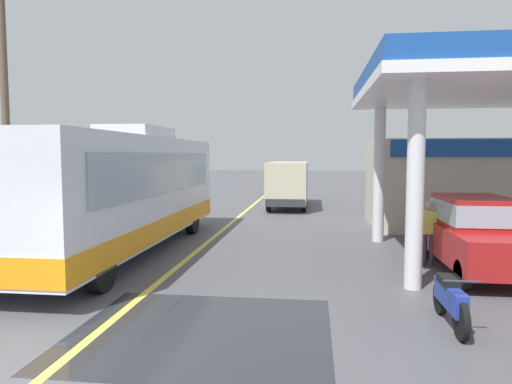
# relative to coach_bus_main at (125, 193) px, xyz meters

# --- Properties ---
(ground) EXTENTS (120.00, 120.00, 0.00)m
(ground) POSITION_rel_coach_bus_main_xyz_m (2.05, 12.33, -1.72)
(ground) COLOR #4C4C51
(lane_divider_stripe) EXTENTS (0.16, 50.00, 0.01)m
(lane_divider_stripe) POSITION_rel_coach_bus_main_xyz_m (2.05, 7.33, -1.72)
(lane_divider_stripe) COLOR #D8CC4C
(lane_divider_stripe) RESTS_ON ground
(wet_puddle_patch) EXTENTS (4.10, 3.62, 0.01)m
(wet_puddle_patch) POSITION_rel_coach_bus_main_xyz_m (3.68, -5.71, -1.72)
(wet_puddle_patch) COLOR #26282D
(wet_puddle_patch) RESTS_ON ground
(coach_bus_main) EXTENTS (2.60, 11.04, 3.69)m
(coach_bus_main) POSITION_rel_coach_bus_main_xyz_m (0.00, 0.00, 0.00)
(coach_bus_main) COLOR silver
(coach_bus_main) RESTS_ON ground
(gas_station_roadside) EXTENTS (9.10, 11.95, 5.10)m
(gas_station_roadside) POSITION_rel_coach_bus_main_xyz_m (11.24, 4.08, 0.91)
(gas_station_roadside) COLOR #194799
(gas_station_roadside) RESTS_ON ground
(car_at_pump) EXTENTS (1.70, 4.20, 1.82)m
(car_at_pump) POSITION_rel_coach_bus_main_xyz_m (9.29, -1.23, -0.71)
(car_at_pump) COLOR maroon
(car_at_pump) RESTS_ON ground
(minibus_opposing_lane) EXTENTS (2.04, 6.13, 2.44)m
(minibus_opposing_lane) POSITION_rel_coach_bus_main_xyz_m (4.08, 12.13, -0.25)
(minibus_opposing_lane) COLOR #BFB799
(minibus_opposing_lane) RESTS_ON ground
(motorcycle_parked_forecourt) EXTENTS (0.55, 1.80, 0.92)m
(motorcycle_parked_forecourt) POSITION_rel_coach_bus_main_xyz_m (7.69, -4.95, -1.28)
(motorcycle_parked_forecourt) COLOR black
(motorcycle_parked_forecourt) RESTS_ON ground
(pedestrian_near_pump) EXTENTS (0.55, 0.22, 1.66)m
(pedestrian_near_pump) POSITION_rel_coach_bus_main_xyz_m (8.35, -0.67, -0.79)
(pedestrian_near_pump) COLOR #33333F
(pedestrian_near_pump) RESTS_ON ground
(utility_pole_roadside) EXTENTS (1.80, 0.24, 8.60)m
(utility_pole_roadside) POSITION_rel_coach_bus_main_xyz_m (-4.38, 1.06, 2.76)
(utility_pole_roadside) COLOR brown
(utility_pole_roadside) RESTS_ON ground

